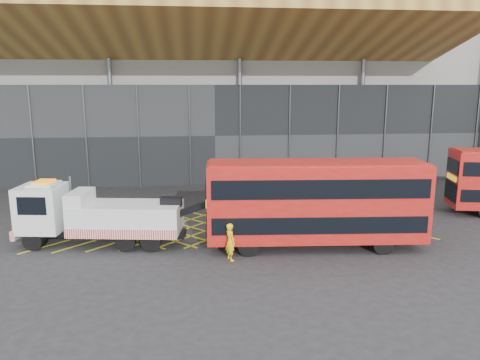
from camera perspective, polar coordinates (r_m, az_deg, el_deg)
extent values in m
plane|color=#242426|center=(27.14, -6.02, -5.74)|extent=(120.00, 120.00, 0.00)
cube|color=yellow|center=(27.59, -16.09, -5.84)|extent=(7.16, 7.16, 0.01)
cube|color=yellow|center=(27.59, -16.09, -5.84)|extent=(7.16, 7.16, 0.01)
cube|color=yellow|center=(27.35, -12.77, -5.82)|extent=(7.16, 7.16, 0.01)
cube|color=yellow|center=(27.35, -12.77, -5.82)|extent=(7.16, 7.16, 0.01)
cube|color=yellow|center=(27.20, -9.41, -5.79)|extent=(7.16, 7.16, 0.01)
cube|color=yellow|center=(27.20, -9.41, -5.79)|extent=(7.16, 7.16, 0.01)
cube|color=yellow|center=(27.14, -6.02, -5.73)|extent=(7.16, 7.16, 0.01)
cube|color=yellow|center=(27.14, -6.02, -5.73)|extent=(7.16, 7.16, 0.01)
cube|color=yellow|center=(27.17, -2.63, -5.65)|extent=(7.16, 7.16, 0.01)
cube|color=yellow|center=(27.17, -2.63, -5.65)|extent=(7.16, 7.16, 0.01)
cube|color=yellow|center=(27.30, 0.74, -5.55)|extent=(7.16, 7.16, 0.01)
cube|color=yellow|center=(27.30, 0.74, -5.55)|extent=(7.16, 7.16, 0.01)
cube|color=yellow|center=(27.52, 4.07, -5.44)|extent=(7.16, 7.16, 0.01)
cube|color=yellow|center=(27.52, 4.07, -5.44)|extent=(7.16, 7.16, 0.01)
cube|color=yellow|center=(27.83, 7.33, -5.31)|extent=(7.16, 7.16, 0.01)
cube|color=yellow|center=(27.83, 7.33, -5.31)|extent=(7.16, 7.16, 0.01)
cube|color=yellow|center=(28.23, 10.50, -5.17)|extent=(7.16, 7.16, 0.01)
cube|color=yellow|center=(28.23, 10.50, -5.17)|extent=(7.16, 7.16, 0.01)
cube|color=yellow|center=(28.72, 13.58, -5.02)|extent=(7.16, 7.16, 0.01)
cube|color=yellow|center=(28.72, 13.58, -5.02)|extent=(7.16, 7.16, 0.01)
cube|color=gray|center=(44.95, -3.63, 12.82)|extent=(55.00, 14.00, 18.00)
cube|color=black|center=(37.87, -3.09, 5.46)|extent=(55.00, 0.80, 8.00)
cube|color=olive|center=(34.07, -6.44, 17.35)|extent=(40.00, 11.93, 4.07)
cylinder|color=#595B60|center=(38.04, -15.30, 6.61)|extent=(0.36, 0.36, 10.00)
cylinder|color=#595B60|center=(37.72, -0.03, 6.98)|extent=(0.36, 0.36, 10.00)
cylinder|color=#595B60|center=(39.99, 14.48, 6.88)|extent=(0.36, 0.36, 10.00)
cube|color=black|center=(24.99, -16.36, -6.21)|extent=(8.48, 2.04, 0.31)
cube|color=white|center=(25.75, -22.93, -3.16)|extent=(2.42, 2.49, 2.31)
cube|color=black|center=(26.14, -25.15, -2.24)|extent=(0.31, 1.94, 0.98)
cube|color=red|center=(26.54, -24.91, -5.50)|extent=(0.54, 2.32, 0.49)
cube|color=orange|center=(25.39, -22.80, -0.20)|extent=(0.94, 1.17, 0.11)
cube|color=white|center=(24.39, -13.69, -4.43)|extent=(5.76, 2.96, 1.42)
cube|color=red|center=(23.50, -14.37, -6.45)|extent=(5.46, 0.81, 0.49)
cube|color=white|center=(24.86, -18.94, -2.00)|extent=(1.17, 2.23, 0.62)
cube|color=black|center=(23.65, -8.39, -2.61)|extent=(1.12, 0.59, 0.44)
cube|color=black|center=(23.62, -6.23, -3.68)|extent=(1.97, 0.57, 0.96)
cylinder|color=black|center=(25.41, -23.91, -6.78)|extent=(1.01, 0.44, 0.98)
cylinder|color=black|center=(27.01, -22.21, -5.57)|extent=(1.01, 0.44, 0.98)
cylinder|color=black|center=(23.47, -10.81, -7.45)|extent=(1.01, 0.44, 0.98)
cylinder|color=black|center=(25.20, -9.88, -6.07)|extent=(1.01, 0.44, 0.98)
cylinder|color=#595B60|center=(25.97, -19.89, -1.70)|extent=(0.12, 0.12, 1.95)
cube|color=#AD140F|center=(23.43, 9.25, -2.55)|extent=(10.86, 3.17, 3.78)
cube|color=black|center=(23.66, 9.18, -4.63)|extent=(10.44, 3.20, 0.83)
cube|color=black|center=(23.23, 9.32, -0.48)|extent=(10.44, 3.20, 0.93)
cube|color=black|center=(23.21, -4.01, -4.71)|extent=(0.20, 2.19, 1.27)
cube|color=black|center=(22.78, -4.07, -0.59)|extent=(0.20, 2.19, 0.93)
cube|color=yellow|center=(22.96, -4.06, -2.49)|extent=(0.17, 1.74, 0.34)
cube|color=#AD140F|center=(23.03, 9.41, 2.09)|extent=(10.63, 2.96, 0.12)
cylinder|color=black|center=(22.51, 1.01, -8.02)|extent=(1.03, 0.36, 1.01)
cylinder|color=black|center=(24.58, 0.73, -6.30)|extent=(1.03, 0.36, 1.01)
cylinder|color=black|center=(23.77, 17.08, -7.47)|extent=(1.03, 0.36, 1.01)
cylinder|color=black|center=(25.73, 15.50, -5.91)|extent=(1.03, 0.36, 1.01)
cube|color=black|center=(32.39, 24.28, -1.19)|extent=(0.48, 2.01, 1.19)
cube|color=black|center=(32.10, 24.51, 1.59)|extent=(0.48, 2.01, 0.87)
cube|color=yellow|center=(32.22, 24.39, 0.31)|extent=(0.39, 1.60, 0.32)
cylinder|color=black|center=(34.15, 26.56, -2.47)|extent=(0.98, 0.46, 0.95)
imported|color=yellow|center=(21.90, -1.18, -7.54)|extent=(0.63, 0.76, 1.78)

